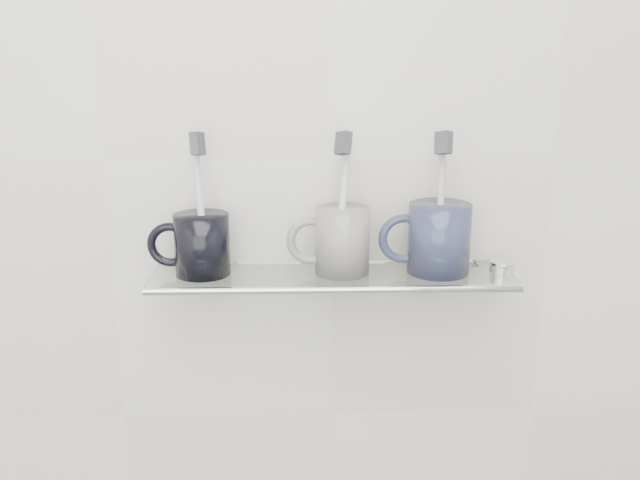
{
  "coord_description": "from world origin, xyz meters",
  "views": [
    {
      "loc": [
        -0.04,
        0.1,
        1.41
      ],
      "look_at": [
        -0.02,
        1.04,
        1.15
      ],
      "focal_mm": 40.0,
      "sensor_mm": 36.0,
      "label": 1
    }
  ],
  "objects_px": {
    "mug_center": "(342,241)",
    "shelf_glass": "(332,277)",
    "mug_left": "(202,244)",
    "mug_right": "(439,238)"
  },
  "relations": [
    {
      "from": "shelf_glass",
      "to": "mug_left",
      "type": "relative_size",
      "value": 5.89
    },
    {
      "from": "mug_left",
      "to": "mug_center",
      "type": "relative_size",
      "value": 0.91
    },
    {
      "from": "shelf_glass",
      "to": "mug_right",
      "type": "relative_size",
      "value": 5.14
    },
    {
      "from": "shelf_glass",
      "to": "mug_center",
      "type": "height_order",
      "value": "mug_center"
    },
    {
      "from": "mug_right",
      "to": "shelf_glass",
      "type": "bearing_deg",
      "value": 158.57
    },
    {
      "from": "shelf_glass",
      "to": "mug_left",
      "type": "distance_m",
      "value": 0.18
    },
    {
      "from": "mug_left",
      "to": "mug_center",
      "type": "xyz_separation_m",
      "value": [
        0.19,
        0.0,
        0.0
      ]
    },
    {
      "from": "mug_right",
      "to": "mug_left",
      "type": "bearing_deg",
      "value": 156.64
    },
    {
      "from": "mug_left",
      "to": "mug_right",
      "type": "xyz_separation_m",
      "value": [
        0.33,
        0.0,
        0.01
      ]
    },
    {
      "from": "mug_center",
      "to": "shelf_glass",
      "type": "bearing_deg",
      "value": -140.52
    }
  ]
}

